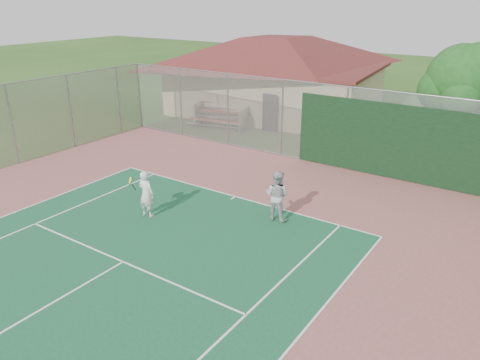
% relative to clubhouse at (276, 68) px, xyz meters
% --- Properties ---
extents(back_fence, '(20.08, 0.11, 3.53)m').
position_rel_clubhouse_xyz_m(back_fence, '(7.65, -7.21, -1.12)').
color(back_fence, gray).
rests_on(back_fence, ground).
extents(side_fence_left, '(0.08, 9.00, 3.50)m').
position_rel_clubhouse_xyz_m(side_fence_left, '(-4.46, -11.69, -1.04)').
color(side_fence_left, gray).
rests_on(side_fence_left, ground).
extents(clubhouse, '(13.58, 9.82, 5.50)m').
position_rel_clubhouse_xyz_m(clubhouse, '(0.00, 0.00, 0.00)').
color(clubhouse, tan).
rests_on(clubhouse, ground).
extents(bleachers, '(3.64, 2.59, 1.21)m').
position_rel_clubhouse_xyz_m(bleachers, '(-0.90, -4.35, -2.15)').
color(bleachers, '#A73826').
rests_on(bleachers, ground).
extents(tree, '(3.67, 3.48, 5.12)m').
position_rel_clubhouse_xyz_m(tree, '(11.04, -2.57, 0.58)').
color(tree, '#372714').
rests_on(tree, ground).
extents(player_white_front, '(0.88, 0.71, 1.62)m').
position_rel_clubhouse_xyz_m(player_white_front, '(4.01, -15.29, -1.98)').
color(player_white_front, silver).
rests_on(player_white_front, ground).
extents(player_grey_back, '(0.83, 0.66, 1.68)m').
position_rel_clubhouse_xyz_m(player_grey_back, '(7.71, -13.05, -1.95)').
color(player_grey_back, '#ADB0B2').
rests_on(player_grey_back, ground).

